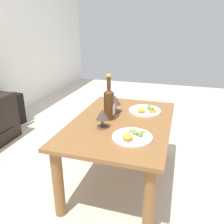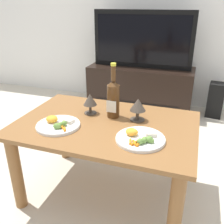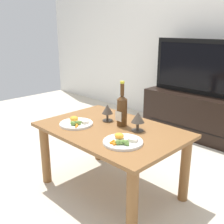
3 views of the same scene
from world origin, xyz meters
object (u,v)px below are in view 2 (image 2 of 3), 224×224
tv_stand (140,88)px  floor_speaker (215,100)px  wine_bottle (113,97)px  dinner_plate_left (58,124)px  goblet_right (138,106)px  tv_screen (142,40)px  dining_table (106,138)px  goblet_left (90,101)px  dinner_plate_right (140,138)px

tv_stand → floor_speaker: tv_stand is taller
wine_bottle → dinner_plate_left: size_ratio=1.33×
goblet_right → wine_bottle: bearing=179.6°
tv_screen → wine_bottle: 1.39m
dining_table → goblet_left: bearing=144.9°
goblet_right → dining_table: bearing=-149.6°
floor_speaker → wine_bottle: size_ratio=1.13×
dining_table → goblet_left: size_ratio=7.97×
goblet_left → dinner_plate_left: bearing=-113.8°
dinner_plate_left → dinner_plate_right: size_ratio=0.98×
goblet_right → dinner_plate_left: bearing=-150.6°
tv_stand → dinner_plate_right: (0.36, -1.61, 0.28)m
tv_stand → goblet_right: size_ratio=8.47×
wine_bottle → tv_stand: bearing=95.8°
floor_speaker → goblet_left: bearing=-115.0°
tv_stand → tv_screen: 0.54m
dining_table → goblet_right: goblet_right is taller
tv_screen → goblet_right: tv_screen is taller
goblet_left → tv_screen: bearing=89.5°
floor_speaker → dinner_plate_right: size_ratio=1.48×
tv_stand → wine_bottle: 1.44m
floor_speaker → tv_screen: bearing=-171.6°
tv_stand → tv_screen: tv_screen is taller
goblet_left → dinner_plate_right: size_ratio=0.51×
wine_bottle → goblet_left: (-0.15, -0.00, -0.04)m
floor_speaker → dinner_plate_right: 1.74m
dining_table → dinner_plate_left: 0.29m
tv_screen → goblet_right: size_ratio=7.86×
floor_speaker → wine_bottle: 1.64m
dining_table → tv_screen: size_ratio=0.97×
tv_screen → dinner_plate_left: 1.63m
floor_speaker → dinner_plate_right: dinner_plate_right is taller
tv_screen → goblet_left: size_ratio=8.25×
floor_speaker → dinner_plate_left: 1.93m
tv_screen → dinner_plate_left: (-0.11, -1.61, -0.27)m
dinner_plate_left → dinner_plate_right: (0.48, -0.00, -0.00)m
dinner_plate_left → wine_bottle: bearing=42.2°
dining_table → goblet_left: goblet_left is taller
goblet_right → dinner_plate_left: (-0.41, -0.23, -0.08)m
floor_speaker → goblet_left: size_ratio=2.88×
tv_stand → goblet_right: 1.46m
goblet_right → tv_stand: bearing=101.9°
tv_stand → tv_screen: size_ratio=1.08×
tv_screen → dinner_plate_left: size_ratio=4.32×
wine_bottle → goblet_right: bearing=-0.4°
floor_speaker → goblet_right: size_ratio=2.75×
wine_bottle → floor_speaker: bearing=64.1°
goblet_right → floor_speaker: bearing=69.3°
wine_bottle → dinner_plate_right: wine_bottle is taller
tv_stand → dinner_plate_left: size_ratio=4.65×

